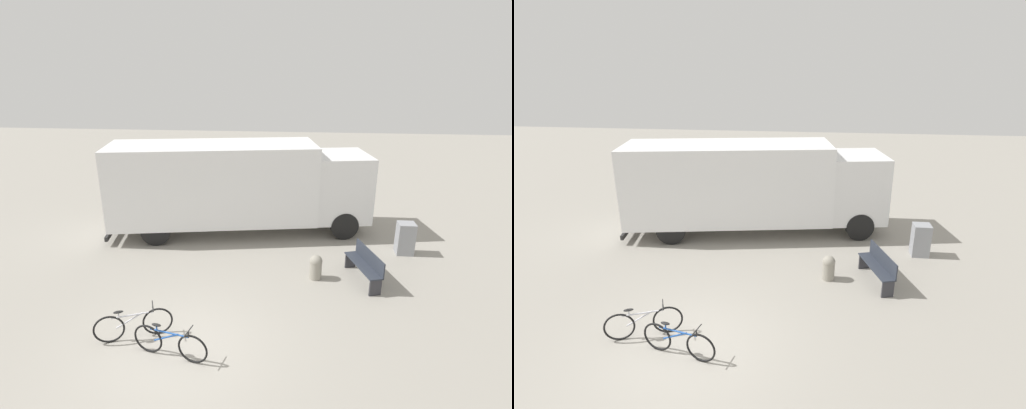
{
  "view_description": "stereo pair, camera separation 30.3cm",
  "coord_description": "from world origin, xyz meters",
  "views": [
    {
      "loc": [
        2.38,
        -7.04,
        5.95
      ],
      "look_at": [
        1.26,
        4.75,
        1.76
      ],
      "focal_mm": 28.0,
      "sensor_mm": 36.0,
      "label": 1
    },
    {
      "loc": [
        2.69,
        -7.01,
        5.95
      ],
      "look_at": [
        1.26,
        4.75,
        1.76
      ],
      "focal_mm": 28.0,
      "sensor_mm": 36.0,
      "label": 2
    }
  ],
  "objects": [
    {
      "name": "utility_box",
      "position": [
        6.13,
        5.33,
        0.53
      ],
      "size": [
        0.54,
        0.5,
        1.07
      ],
      "color": "gray",
      "rests_on": "ground"
    },
    {
      "name": "ground_plane",
      "position": [
        0.0,
        0.0,
        0.0
      ],
      "size": [
        60.0,
        60.0,
        0.0
      ],
      "primitive_type": "plane",
      "color": "gray"
    },
    {
      "name": "bollard_near_bench",
      "position": [
        3.14,
        3.39,
        0.4
      ],
      "size": [
        0.37,
        0.37,
        0.74
      ],
      "color": "gray",
      "rests_on": "ground"
    },
    {
      "name": "bicycle_middle",
      "position": [
        -0.1,
        -0.27,
        0.37
      ],
      "size": [
        1.72,
        0.53,
        0.78
      ],
      "rotation": [
        0.0,
        0.0,
        -0.22
      ],
      "color": "black",
      "rests_on": "ground"
    },
    {
      "name": "bicycle_near",
      "position": [
        -1.11,
        0.27,
        0.37
      ],
      "size": [
        1.64,
        0.73,
        0.78
      ],
      "rotation": [
        0.0,
        0.0,
        0.39
      ],
      "color": "black",
      "rests_on": "ground"
    },
    {
      "name": "delivery_truck",
      "position": [
        0.37,
        6.7,
        1.83
      ],
      "size": [
        9.58,
        3.83,
        3.3
      ],
      "rotation": [
        0.0,
        0.0,
        0.17
      ],
      "color": "white",
      "rests_on": "ground"
    },
    {
      "name": "park_bench",
      "position": [
        4.54,
        3.41,
        0.53
      ],
      "size": [
        0.87,
        1.76,
        0.95
      ],
      "rotation": [
        0.0,
        0.0,
        1.86
      ],
      "color": "#282D38",
      "rests_on": "ground"
    }
  ]
}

